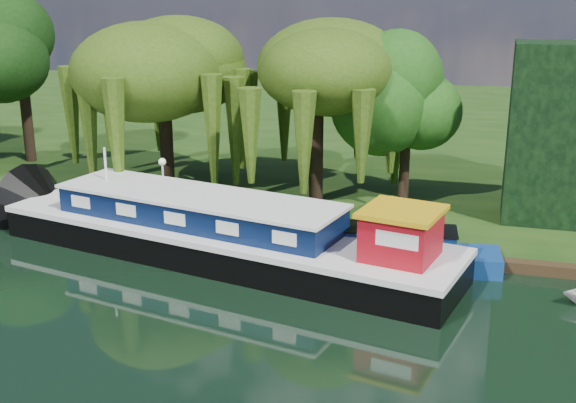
% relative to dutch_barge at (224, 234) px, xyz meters
% --- Properties ---
extents(ground, '(120.00, 120.00, 0.00)m').
position_rel_dutch_barge_xyz_m(ground, '(-5.07, -6.47, -1.04)').
color(ground, black).
extents(far_bank, '(120.00, 52.00, 0.45)m').
position_rel_dutch_barge_xyz_m(far_bank, '(-5.07, 27.53, -0.82)').
color(far_bank, '#16340E').
rests_on(far_bank, ground).
extents(dutch_barge, '(20.39, 8.56, 4.20)m').
position_rel_dutch_barge_xyz_m(dutch_barge, '(0.00, 0.00, 0.00)').
color(dutch_barge, black).
rests_on(dutch_barge, ground).
extents(narrowboat, '(12.02, 3.28, 1.73)m').
position_rel_dutch_barge_xyz_m(narrowboat, '(5.04, 0.83, -0.42)').
color(narrowboat, navy).
rests_on(narrowboat, ground).
extents(willow_left, '(6.98, 6.98, 8.36)m').
position_rel_dutch_barge_xyz_m(willow_left, '(-6.16, 7.93, 5.48)').
color(willow_left, black).
rests_on(willow_left, far_bank).
extents(willow_right, '(6.55, 6.55, 7.98)m').
position_rel_dutch_barge_xyz_m(willow_right, '(1.97, 7.75, 5.23)').
color(willow_right, black).
rests_on(willow_right, far_bank).
extents(tree_far_mid, '(5.68, 5.68, 9.29)m').
position_rel_dutch_barge_xyz_m(tree_far_mid, '(-16.84, 11.18, 5.81)').
color(tree_far_mid, black).
rests_on(tree_far_mid, far_bank).
extents(tree_far_right, '(4.38, 4.38, 7.17)m').
position_rel_dutch_barge_xyz_m(tree_far_right, '(6.23, 8.69, 4.35)').
color(tree_far_right, black).
rests_on(tree_far_right, far_bank).
extents(lamppost, '(0.36, 0.36, 2.56)m').
position_rel_dutch_barge_xyz_m(lamppost, '(-4.57, 4.03, 1.38)').
color(lamppost, silver).
rests_on(lamppost, far_bank).
extents(mooring_posts, '(19.16, 0.16, 1.00)m').
position_rel_dutch_barge_xyz_m(mooring_posts, '(-5.57, 1.93, -0.09)').
color(mooring_posts, silver).
rests_on(mooring_posts, far_bank).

